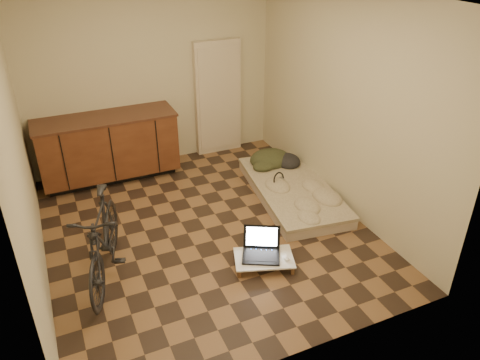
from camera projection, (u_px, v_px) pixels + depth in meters
name	position (u px, v px, depth m)	size (l,w,h in m)	color
room_shell	(201.00, 126.00, 4.84)	(3.50, 4.00, 2.60)	brown
cabinets	(109.00, 147.00, 6.34)	(1.84, 0.62, 0.91)	black
appliance_panel	(218.00, 98.00, 6.94)	(0.70, 0.10, 1.70)	beige
bicycle	(102.00, 235.00, 4.53)	(0.44, 1.51, 0.98)	black
futon	(292.00, 190.00, 6.09)	(1.14, 1.99, 0.16)	beige
clothing_pile	(275.00, 155.00, 6.55)	(0.62, 0.51, 0.25)	#31361F
headphones	(279.00, 179.00, 6.04)	(0.22, 0.20, 0.15)	black
lap_desk	(264.00, 258.00, 4.86)	(0.70, 0.57, 0.10)	brown
laptop	(261.00, 250.00, 4.87)	(0.50, 0.48, 0.26)	black
mouse	(286.00, 258.00, 4.81)	(0.05, 0.09, 0.03)	white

